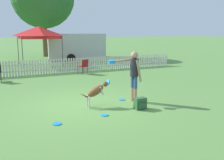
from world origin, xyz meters
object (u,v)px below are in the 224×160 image
Objects in this scene: canopy_tent_main at (39,33)px; handler_person at (133,70)px; frisbee_midfield at (57,124)px; frisbee_near_dog at (104,115)px; folding_chair_green_right at (84,65)px; leaping_dog at (97,91)px; equipment_trailer at (76,46)px; backpack_on_grass at (140,103)px; frisbee_near_handler at (122,99)px.

handler_person is at bearing -84.49° from canopy_tent_main.
frisbee_midfield is 0.08× the size of canopy_tent_main.
frisbee_near_dog is at bearing 122.43° from handler_person.
canopy_tent_main reaches higher than folding_chair_green_right.
leaping_dog is at bearing 33.42° from frisbee_midfield.
folding_chair_green_right is 0.15× the size of equipment_trailer.
frisbee_near_dog is 14.41m from equipment_trailer.
frisbee_midfield is 2.65m from backpack_on_grass.
backpack_on_grass is (1.11, -0.85, -0.34)m from leaping_dog.
leaping_dog reaches higher than frisbee_near_handler.
frisbee_near_dog is 0.08× the size of canopy_tent_main.
frisbee_near_dog is at bearing 4.16° from frisbee_midfield.
frisbee_midfield is 12.48m from canopy_tent_main.
frisbee_near_handler is 0.08× the size of canopy_tent_main.
handler_person is 1.67× the size of leaping_dog.
folding_chair_green_right is 6.98m from equipment_trailer.
folding_chair_green_right is at bearing 164.49° from leaping_dog.
frisbee_near_dog is 12.26m from canopy_tent_main.
equipment_trailer is at bearing 165.26° from leaping_dog.
canopy_tent_main is at bearing 94.53° from frisbee_near_handler.
equipment_trailer reaches higher than frisbee_near_dog.
frisbee_near_handler is at bearing 90.36° from backpack_on_grass.
canopy_tent_main reaches higher than frisbee_midfield.
frisbee_near_dog is (-1.46, -0.91, -1.07)m from handler_person.
leaping_dog is 11.27m from canopy_tent_main.
leaping_dog reaches higher than folding_chair_green_right.
frisbee_near_handler is at bearing 45.59° from frisbee_near_dog.
backpack_on_grass is at bearing 3.56° from frisbee_midfield.
leaping_dog is 6.50m from folding_chair_green_right.
leaping_dog is 1.90m from frisbee_midfield.
frisbee_near_dog is 0.04× the size of equipment_trailer.
backpack_on_grass reaches higher than frisbee_near_dog.
equipment_trailer is at bearing -9.18° from handler_person.
leaping_dog is at bearing -91.27° from canopy_tent_main.
canopy_tent_main reaches higher than equipment_trailer.
frisbee_near_handler is at bearing -90.81° from equipment_trailer.
backpack_on_grass is 0.43× the size of folding_chair_green_right.
equipment_trailer is at bearing 70.00° from frisbee_midfield.
equipment_trailer reaches higher than frisbee_midfield.
frisbee_near_dog and frisbee_midfield have the same top height.
folding_chair_green_right is at bearing 83.17° from frisbee_near_handler.
frisbee_near_handler is 1.00× the size of frisbee_near_dog.
equipment_trailer is (3.56, 12.97, 0.67)m from leaping_dog.
handler_person reaches higher than folding_chair_green_right.
frisbee_near_handler is 12.90m from equipment_trailer.
handler_person is 4.76× the size of backpack_on_grass.
handler_person is at bearing 63.99° from folding_chair_green_right.
folding_chair_green_right is at bearing -72.29° from canopy_tent_main.
frisbee_near_handler is 5.95m from folding_chair_green_right.
leaping_dog is at bearing -95.12° from equipment_trailer.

